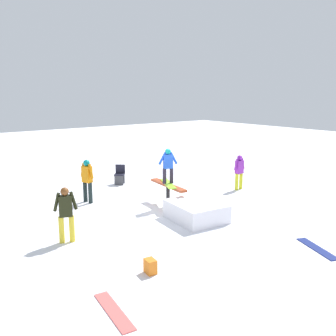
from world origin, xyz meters
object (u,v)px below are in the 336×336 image
(bystander_purple, at_px, (239,170))
(folding_chair, at_px, (120,175))
(rail_feature, at_px, (168,188))
(bystander_orange, at_px, (87,179))
(backpack_on_snow, at_px, (150,266))
(loose_snowboard_coral, at_px, (114,311))
(loose_snowboard_navy, at_px, (317,249))
(bystander_black, at_px, (66,212))
(main_rider_on_rail, at_px, (168,167))

(bystander_purple, relative_size, folding_chair, 1.71)
(bystander_purple, distance_m, folding_chair, 5.37)
(rail_feature, xyz_separation_m, bystander_orange, (2.23, 2.14, 0.24))
(rail_feature, relative_size, backpack_on_snow, 6.30)
(loose_snowboard_coral, distance_m, folding_chair, 10.22)
(bystander_purple, distance_m, loose_snowboard_coral, 10.08)
(loose_snowboard_navy, distance_m, folding_chair, 9.54)
(bystander_purple, distance_m, backpack_on_snow, 8.39)
(bystander_orange, bearing_deg, bystander_black, -48.82)
(bystander_orange, relative_size, bystander_purple, 1.11)
(main_rider_on_rail, relative_size, bystander_orange, 0.89)
(loose_snowboard_navy, height_order, backpack_on_snow, backpack_on_snow)
(bystander_purple, xyz_separation_m, loose_snowboard_navy, (-5.53, 3.07, -0.83))
(bystander_orange, relative_size, loose_snowboard_navy, 1.12)
(bystander_purple, height_order, backpack_on_snow, bystander_purple)
(loose_snowboard_coral, distance_m, loose_snowboard_navy, 5.85)
(bystander_black, xyz_separation_m, loose_snowboard_navy, (-4.59, -5.12, -0.88))
(bystander_purple, xyz_separation_m, backpack_on_snow, (-3.88, 7.40, -0.67))
(bystander_black, height_order, bystander_orange, bystander_orange)
(loose_snowboard_navy, bearing_deg, main_rider_on_rail, 30.86)
(bystander_purple, relative_size, backpack_on_snow, 4.41)
(rail_feature, bearing_deg, backpack_on_snow, 144.41)
(rail_feature, bearing_deg, bystander_black, 108.95)
(loose_snowboard_navy, bearing_deg, backpack_on_snow, 91.74)
(folding_chair, bearing_deg, bystander_orange, -101.51)
(rail_feature, distance_m, loose_snowboard_coral, 6.90)
(rail_feature, distance_m, bystander_black, 4.42)
(bystander_orange, bearing_deg, loose_snowboard_navy, 6.54)
(rail_feature, distance_m, folding_chair, 4.02)
(bystander_orange, height_order, backpack_on_snow, bystander_orange)
(bystander_purple, relative_size, loose_snowboard_navy, 1.02)
(bystander_purple, bearing_deg, main_rider_on_rail, -0.00)
(bystander_black, distance_m, loose_snowboard_coral, 3.95)
(backpack_on_snow, bearing_deg, bystander_black, 23.16)
(bystander_black, relative_size, folding_chair, 1.81)
(loose_snowboard_coral, xyz_separation_m, loose_snowboard_navy, (-0.80, -5.79, 0.00))
(rail_feature, bearing_deg, loose_snowboard_navy, -164.97)
(backpack_on_snow, bearing_deg, main_rider_on_rail, -34.23)
(rail_feature, relative_size, main_rider_on_rail, 1.44)
(loose_snowboard_navy, relative_size, backpack_on_snow, 4.35)
(bystander_orange, distance_m, backpack_on_snow, 6.31)
(main_rider_on_rail, relative_size, bystander_black, 0.93)
(rail_feature, height_order, folding_chair, folding_chair)
(bystander_purple, bearing_deg, loose_snowboard_navy, 60.83)
(loose_snowboard_navy, height_order, folding_chair, folding_chair)
(rail_feature, height_order, bystander_purple, bystander_purple)
(bystander_orange, height_order, folding_chair, bystander_orange)
(main_rider_on_rail, height_order, folding_chair, main_rider_on_rail)
(loose_snowboard_coral, bearing_deg, rail_feature, -38.76)
(loose_snowboard_coral, bearing_deg, main_rider_on_rail, -38.76)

